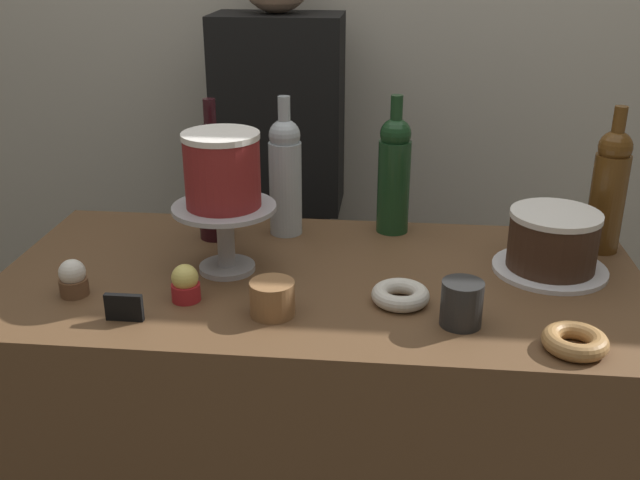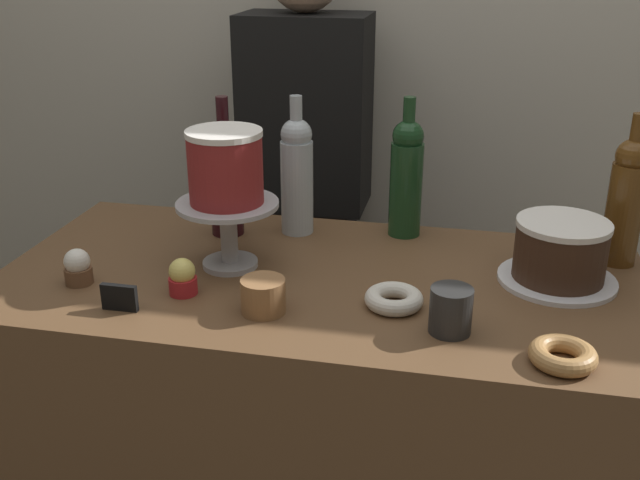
# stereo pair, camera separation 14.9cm
# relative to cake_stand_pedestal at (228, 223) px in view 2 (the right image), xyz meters

# --- Properties ---
(back_wall) EXTENTS (6.00, 0.05, 2.60)m
(back_wall) POSITION_rel_cake_stand_pedestal_xyz_m (0.20, 0.90, 0.26)
(back_wall) COLOR #BCB7A8
(back_wall) RESTS_ON ground_plane
(display_counter) EXTENTS (1.34, 0.66, 0.94)m
(display_counter) POSITION_rel_cake_stand_pedestal_xyz_m (0.20, -0.01, -0.57)
(display_counter) COLOR brown
(display_counter) RESTS_ON ground_plane
(cake_stand_pedestal) EXTENTS (0.21, 0.21, 0.15)m
(cake_stand_pedestal) POSITION_rel_cake_stand_pedestal_xyz_m (0.00, 0.00, 0.00)
(cake_stand_pedestal) COLOR #B2B2B7
(cake_stand_pedestal) RESTS_ON display_counter
(white_layer_cake) EXTENTS (0.16, 0.16, 0.15)m
(white_layer_cake) POSITION_rel_cake_stand_pedestal_xyz_m (0.00, -0.00, 0.12)
(white_layer_cake) COLOR maroon
(white_layer_cake) RESTS_ON cake_stand_pedestal
(silver_serving_platter) EXTENTS (0.24, 0.24, 0.01)m
(silver_serving_platter) POSITION_rel_cake_stand_pedestal_xyz_m (0.68, 0.06, -0.09)
(silver_serving_platter) COLOR white
(silver_serving_platter) RESTS_ON display_counter
(chocolate_round_cake) EXTENTS (0.19, 0.19, 0.12)m
(chocolate_round_cake) POSITION_rel_cake_stand_pedestal_xyz_m (0.68, 0.06, -0.03)
(chocolate_round_cake) COLOR #3D2619
(chocolate_round_cake) RESTS_ON silver_serving_platter
(wine_bottle_green) EXTENTS (0.08, 0.08, 0.33)m
(wine_bottle_green) POSITION_rel_cake_stand_pedestal_xyz_m (0.34, 0.26, 0.05)
(wine_bottle_green) COLOR #193D1E
(wine_bottle_green) RESTS_ON display_counter
(wine_bottle_clear) EXTENTS (0.08, 0.08, 0.33)m
(wine_bottle_clear) POSITION_rel_cake_stand_pedestal_xyz_m (0.09, 0.22, 0.05)
(wine_bottle_clear) COLOR #B2BCC1
(wine_bottle_clear) RESTS_ON display_counter
(wine_bottle_amber) EXTENTS (0.08, 0.08, 0.33)m
(wine_bottle_amber) POSITION_rel_cake_stand_pedestal_xyz_m (0.81, 0.19, 0.05)
(wine_bottle_amber) COLOR #5B3814
(wine_bottle_amber) RESTS_ON display_counter
(wine_bottle_dark_red) EXTENTS (0.08, 0.08, 0.33)m
(wine_bottle_dark_red) POSITION_rel_cake_stand_pedestal_xyz_m (-0.07, 0.18, 0.05)
(wine_bottle_dark_red) COLOR black
(wine_bottle_dark_red) RESTS_ON display_counter
(cupcake_lemon) EXTENTS (0.06, 0.06, 0.07)m
(cupcake_lemon) POSITION_rel_cake_stand_pedestal_xyz_m (-0.05, -0.14, -0.06)
(cupcake_lemon) COLOR red
(cupcake_lemon) RESTS_ON display_counter
(cupcake_vanilla) EXTENTS (0.06, 0.06, 0.07)m
(cupcake_vanilla) POSITION_rel_cake_stand_pedestal_xyz_m (-0.27, -0.14, -0.06)
(cupcake_vanilla) COLOR brown
(cupcake_vanilla) RESTS_ON display_counter
(donut_sugar) EXTENTS (0.11, 0.11, 0.03)m
(donut_sugar) POSITION_rel_cake_stand_pedestal_xyz_m (0.36, -0.11, -0.08)
(donut_sugar) COLOR silver
(donut_sugar) RESTS_ON display_counter
(donut_maple) EXTENTS (0.11, 0.11, 0.03)m
(donut_maple) POSITION_rel_cake_stand_pedestal_xyz_m (0.66, -0.26, -0.08)
(donut_maple) COLOR #B27F47
(donut_maple) RESTS_ON display_counter
(cookie_stack) EXTENTS (0.08, 0.08, 0.07)m
(cookie_stack) POSITION_rel_cake_stand_pedestal_xyz_m (0.13, -0.18, -0.07)
(cookie_stack) COLOR olive
(cookie_stack) RESTS_ON display_counter
(price_sign_chalkboard) EXTENTS (0.07, 0.01, 0.05)m
(price_sign_chalkboard) POSITION_rel_cake_stand_pedestal_xyz_m (-0.14, -0.24, -0.07)
(price_sign_chalkboard) COLOR black
(price_sign_chalkboard) RESTS_ON display_counter
(coffee_cup_ceramic) EXTENTS (0.08, 0.08, 0.09)m
(coffee_cup_ceramic) POSITION_rel_cake_stand_pedestal_xyz_m (0.47, -0.19, -0.06)
(coffee_cup_ceramic) COLOR #282828
(coffee_cup_ceramic) RESTS_ON display_counter
(barista_figure) EXTENTS (0.36, 0.22, 1.60)m
(barista_figure) POSITION_rel_cake_stand_pedestal_xyz_m (0.01, 0.67, -0.20)
(barista_figure) COLOR black
(barista_figure) RESTS_ON ground_plane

